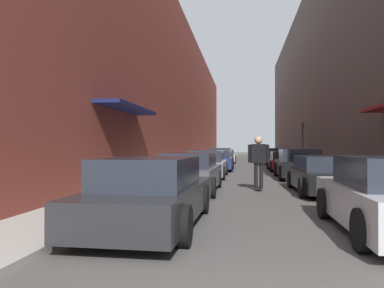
{
  "coord_description": "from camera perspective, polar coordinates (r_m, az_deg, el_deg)",
  "views": [
    {
      "loc": [
        -0.47,
        -2.1,
        1.52
      ],
      "look_at": [
        -2.36,
        11.77,
        1.61
      ],
      "focal_mm": 35.0,
      "sensor_mm": 36.0,
      "label": 1
    }
  ],
  "objects": [
    {
      "name": "ground",
      "position": [
        27.45,
        8.73,
        -3.52
      ],
      "size": [
        139.18,
        139.18,
        0.0
      ],
      "primitive_type": "plane",
      "color": "#4C4947"
    },
    {
      "name": "curb_strip_left",
      "position": [
        33.96,
        1.58,
        -2.82
      ],
      "size": [
        1.8,
        63.26,
        0.12
      ],
      "color": "#A3A099",
      "rests_on": "ground"
    },
    {
      "name": "curb_strip_right",
      "position": [
        34.07,
        15.48,
        -2.8
      ],
      "size": [
        1.8,
        63.26,
        0.12
      ],
      "color": "#A3A099",
      "rests_on": "ground"
    },
    {
      "name": "building_row_left",
      "position": [
        34.64,
        -3.23,
        7.02
      ],
      "size": [
        4.9,
        63.26,
        11.93
      ],
      "color": "brown",
      "rests_on": "ground"
    },
    {
      "name": "building_row_right",
      "position": [
        35.08,
        20.23,
        9.68
      ],
      "size": [
        4.9,
        63.26,
        15.24
      ],
      "color": "#564C47",
      "rests_on": "ground"
    },
    {
      "name": "parked_car_left_0",
      "position": [
        7.2,
        -6.21,
        -7.49
      ],
      "size": [
        1.89,
        4.65,
        1.31
      ],
      "color": "#232326",
      "rests_on": "ground"
    },
    {
      "name": "parked_car_left_1",
      "position": [
        12.45,
        -0.26,
        -4.47
      ],
      "size": [
        1.89,
        4.69,
        1.3
      ],
      "color": "#515459",
      "rests_on": "ground"
    },
    {
      "name": "parked_car_left_2",
      "position": [
        18.33,
        2.33,
        -3.13
      ],
      "size": [
        1.88,
        4.78,
        1.32
      ],
      "color": "#B7B7BC",
      "rests_on": "ground"
    },
    {
      "name": "parked_car_left_3",
      "position": [
        23.83,
        3.88,
        -2.5
      ],
      "size": [
        2.02,
        4.77,
        1.27
      ],
      "color": "navy",
      "rests_on": "ground"
    },
    {
      "name": "parked_car_left_4",
      "position": [
        29.5,
        4.38,
        -2.01
      ],
      "size": [
        1.97,
        4.2,
        1.39
      ],
      "color": "black",
      "rests_on": "ground"
    },
    {
      "name": "parked_car_left_5",
      "position": [
        34.37,
        4.99,
        -1.89
      ],
      "size": [
        2.05,
        4.29,
        1.21
      ],
      "color": "#B7B7BC",
      "rests_on": "ground"
    },
    {
      "name": "parked_car_right_1",
      "position": [
        12.92,
        19.51,
        -4.48
      ],
      "size": [
        1.97,
        4.51,
        1.21
      ],
      "color": "black",
      "rests_on": "ground"
    },
    {
      "name": "parked_car_right_2",
      "position": [
        18.17,
        15.93,
        -3.02
      ],
      "size": [
        2.03,
        4.19,
        1.4
      ],
      "color": "black",
      "rests_on": "ground"
    },
    {
      "name": "parked_car_right_3",
      "position": [
        23.8,
        13.86,
        -2.59
      ],
      "size": [
        1.91,
        4.35,
        1.2
      ],
      "color": "maroon",
      "rests_on": "ground"
    },
    {
      "name": "parked_car_right_4",
      "position": [
        29.8,
        13.0,
        -2.0
      ],
      "size": [
        1.89,
        4.61,
        1.38
      ],
      "color": "#515459",
      "rests_on": "ground"
    },
    {
      "name": "skateboarder",
      "position": [
        13.12,
        10.1,
        -1.92
      ],
      "size": [
        0.72,
        0.78,
        1.88
      ],
      "color": "black",
      "rests_on": "ground"
    },
    {
      "name": "traffic_light",
      "position": [
        30.12,
        16.52,
        0.83
      ],
      "size": [
        0.16,
        0.22,
        3.23
      ],
      "color": "#2D2D2D",
      "rests_on": "curb_strip_right"
    }
  ]
}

